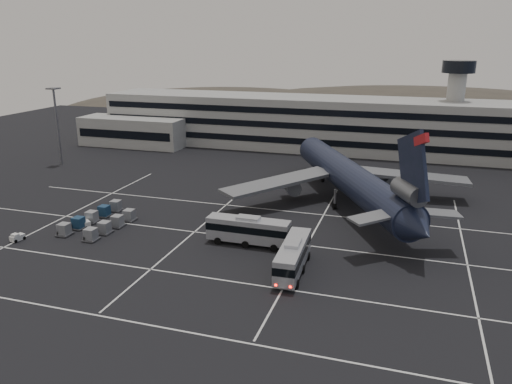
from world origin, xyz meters
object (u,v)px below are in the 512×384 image
trijet_main (350,178)px  tug_a (17,237)px  bus_far (248,229)px  bus_near (293,255)px  uld_cluster (100,220)px

trijet_main → tug_a: 55.59m
trijet_main → bus_far: (-11.76, -22.61, -2.86)m
trijet_main → bus_near: size_ratio=4.35×
trijet_main → tug_a: (-45.36, -31.80, -4.69)m
bus_near → tug_a: bearing=-179.2°
tug_a → uld_cluster: uld_cluster is taller
bus_far → tug_a: bus_far is taller
bus_far → tug_a: bearing=105.6°
bus_far → tug_a: (-33.60, -9.19, -1.83)m
trijet_main → tug_a: trijet_main is taller
bus_near → bus_far: 10.79m
bus_near → uld_cluster: size_ratio=0.80×
bus_near → tug_a: 42.07m
bus_near → uld_cluster: bearing=165.9°
bus_near → trijet_main: bearing=80.9°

